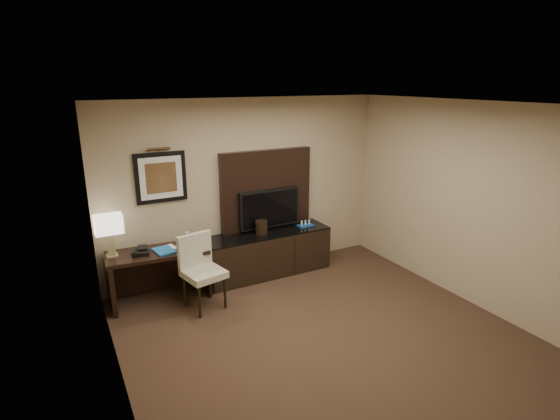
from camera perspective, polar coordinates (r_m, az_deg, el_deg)
floor at (r=5.26m, az=7.60°, el=-17.60°), size 4.50×5.00×0.01m
ceiling at (r=4.36m, az=9.00°, el=13.24°), size 4.50×5.00×0.01m
wall_back at (r=6.73m, az=-4.33°, el=2.92°), size 4.50×0.01×2.70m
wall_left at (r=3.86m, az=-20.33°, el=-8.92°), size 0.01×5.00×2.70m
wall_right at (r=6.19m, az=25.38°, el=0.09°), size 0.01×5.00×2.70m
desk at (r=6.31m, az=-15.50°, el=-8.20°), size 1.38×0.68×0.72m
credenza at (r=6.86m, az=-1.66°, el=-5.63°), size 1.99×0.57×0.68m
tv_wall_panel at (r=6.81m, az=-1.80°, el=2.45°), size 1.50×0.12×1.30m
tv at (r=6.79m, az=-1.41°, el=0.22°), size 1.00×0.08×0.60m
artwork at (r=6.25m, az=-15.31°, el=4.12°), size 0.70×0.04×0.70m
picture_light at (r=6.14m, az=-15.51°, el=7.70°), size 0.04×0.04×0.30m
desk_chair at (r=5.89m, az=-9.93°, el=-8.10°), size 0.59×0.65×1.01m
table_lamp at (r=6.08m, az=-21.37°, el=-2.99°), size 0.39×0.24×0.61m
desk_phone at (r=6.10m, az=-17.73°, el=-5.08°), size 0.25×0.23×0.11m
blue_folder at (r=6.13m, az=-14.92°, el=-5.14°), size 0.29×0.36×0.02m
book at (r=6.14m, az=-15.00°, el=-4.12°), size 0.16×0.05×0.22m
water_bottle at (r=6.27m, az=-12.02°, el=-3.63°), size 0.08×0.08×0.18m
ice_bucket at (r=6.64m, az=-2.46°, el=-2.27°), size 0.24×0.24×0.21m
minibar_tray at (r=7.01m, az=3.34°, el=-1.76°), size 0.26×0.16×0.09m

